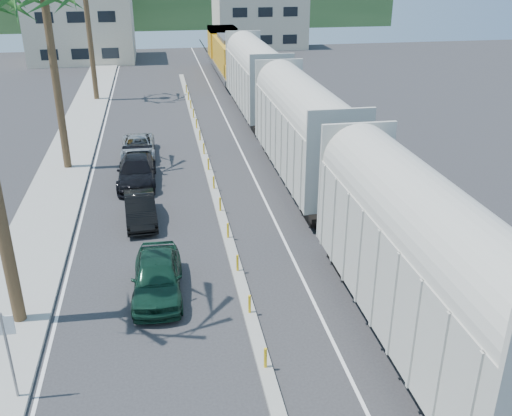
{
  "coord_description": "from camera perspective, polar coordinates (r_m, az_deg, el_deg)",
  "views": [
    {
      "loc": [
        -2.72,
        -11.86,
        11.83
      ],
      "look_at": [
        1.09,
        9.9,
        2.0
      ],
      "focal_mm": 40.0,
      "sensor_mm": 36.0,
      "label": 1
    }
  ],
  "objects": [
    {
      "name": "car_second",
      "position": [
        27.91,
        -11.49,
        -0.1
      ],
      "size": [
        1.92,
        4.24,
        1.34
      ],
      "primitive_type": "imported",
      "rotation": [
        0.0,
        0.0,
        0.06
      ],
      "color": "black",
      "rests_on": "ground"
    },
    {
      "name": "freight_train",
      "position": [
        36.9,
        2.48,
        9.97
      ],
      "size": [
        3.0,
        60.94,
        5.85
      ],
      "color": "#BAB8AA",
      "rests_on": "ground"
    },
    {
      "name": "lane_markings",
      "position": [
        38.72,
        -8.66,
        5.93
      ],
      "size": [
        9.42,
        90.0,
        0.01
      ],
      "color": "silver",
      "rests_on": "ground"
    },
    {
      "name": "rails",
      "position": [
        42.29,
        0.99,
        7.78
      ],
      "size": [
        1.56,
        100.0,
        0.06
      ],
      "color": "black",
      "rests_on": "ground"
    },
    {
      "name": "car_lead",
      "position": [
        21.89,
        -9.85,
        -6.73
      ],
      "size": [
        2.18,
        4.72,
        1.56
      ],
      "primitive_type": "imported",
      "rotation": [
        0.0,
        0.0,
        -0.04
      ],
      "color": "#103223",
      "rests_on": "ground"
    },
    {
      "name": "sidewalk",
      "position": [
        39.12,
        -18.03,
        5.3
      ],
      "size": [
        3.0,
        90.0,
        0.15
      ],
      "primitive_type": "cube",
      "color": "gray",
      "rests_on": "ground"
    },
    {
      "name": "buildings",
      "position": [
        83.93,
        -13.1,
        18.31
      ],
      "size": [
        38.0,
        27.0,
        10.0
      ],
      "color": "#BFB298",
      "rests_on": "ground"
    },
    {
      "name": "street_sign",
      "position": [
        17.62,
        -23.64,
        -12.39
      ],
      "size": [
        0.6,
        0.08,
        3.0
      ],
      "color": "slate",
      "rests_on": "ground"
    },
    {
      "name": "car_rear",
      "position": [
        37.42,
        -11.72,
        6.07
      ],
      "size": [
        2.11,
        4.55,
        1.26
      ],
      "primitive_type": "imported",
      "rotation": [
        0.0,
        0.0,
        -0.0
      ],
      "color": "#A4A7A9",
      "rests_on": "ground"
    },
    {
      "name": "car_third",
      "position": [
        32.69,
        -11.84,
        3.63
      ],
      "size": [
        2.28,
        5.2,
        1.49
      ],
      "primitive_type": "imported",
      "rotation": [
        0.0,
        0.0,
        -0.02
      ],
      "color": "black",
      "rests_on": "ground"
    },
    {
      "name": "median",
      "position": [
        34.03,
        -4.75,
        3.71
      ],
      "size": [
        0.45,
        60.0,
        0.85
      ],
      "color": "gray",
      "rests_on": "ground"
    }
  ]
}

